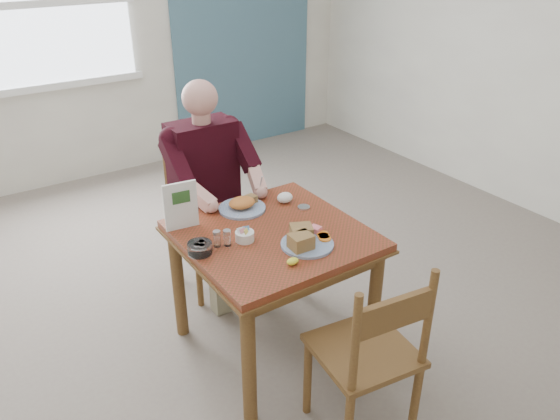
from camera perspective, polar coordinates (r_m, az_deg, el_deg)
floor at (r=3.27m, az=-0.70°, el=-13.81°), size 6.00×6.00×0.00m
wall_back at (r=5.29m, az=-19.87°, el=17.73°), size 5.50×0.00×5.50m
accent_panel at (r=5.88m, az=-3.87°, el=20.02°), size 1.60×0.02×2.80m
lemon_wedge at (r=2.56m, az=1.33°, el=-5.38°), size 0.07×0.05×0.03m
napkin at (r=3.12m, az=0.50°, el=1.31°), size 0.10×0.08×0.06m
metal_dish at (r=3.07m, az=2.50°, el=0.30°), size 0.08×0.08×0.01m
window at (r=5.14m, az=-24.61°, el=18.97°), size 1.72×0.04×1.42m
table at (r=2.88m, az=-0.77°, el=-4.22°), size 0.92×0.92×0.75m
chair_far at (r=3.57m, az=-7.78°, el=-0.80°), size 0.42×0.42×0.95m
chair_near at (r=2.52m, az=9.34°, el=-14.70°), size 0.47×0.47×0.95m
diner at (r=3.35m, az=-7.44°, el=3.60°), size 0.53×0.56×1.39m
near_plate at (r=2.70m, az=2.60°, el=-3.10°), size 0.31×0.31×0.09m
far_plate at (r=3.05m, az=-3.93°, el=0.54°), size 0.29×0.29×0.07m
caddy at (r=2.74m, az=-3.71°, el=-2.73°), size 0.10×0.10×0.07m
shakers at (r=2.70m, az=-6.08°, el=-2.94°), size 0.10×0.07×0.09m
creamer at (r=2.66m, az=-8.37°, el=-3.95°), size 0.13×0.13×0.06m
menu at (r=2.85m, az=-10.32°, el=0.47°), size 0.18×0.04×0.26m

